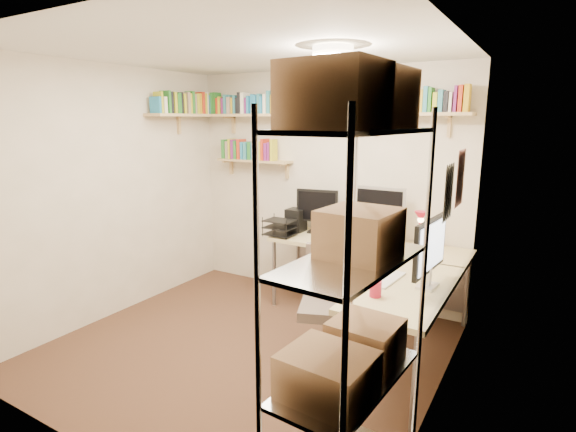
% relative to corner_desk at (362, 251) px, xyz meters
% --- Properties ---
extents(ground, '(3.20, 3.20, 0.00)m').
position_rel_corner_desk_xyz_m(ground, '(-0.70, -0.93, -0.75)').
color(ground, '#412C1B').
rests_on(ground, ground).
extents(room_shell, '(3.24, 3.04, 2.52)m').
position_rel_corner_desk_xyz_m(room_shell, '(-0.69, -0.93, 0.79)').
color(room_shell, beige).
rests_on(room_shell, ground).
extents(wall_shelves, '(3.12, 1.09, 0.80)m').
position_rel_corner_desk_xyz_m(wall_shelves, '(-1.12, 0.37, 1.27)').
color(wall_shelves, '#D3B577').
rests_on(wall_shelves, ground).
extents(corner_desk, '(2.04, 1.94, 1.32)m').
position_rel_corner_desk_xyz_m(corner_desk, '(0.00, 0.00, 0.00)').
color(corner_desk, '#CDBC85').
rests_on(corner_desk, ground).
extents(office_chair, '(0.55, 0.55, 0.96)m').
position_rel_corner_desk_xyz_m(office_chair, '(-0.02, -0.71, -0.35)').
color(office_chair, black).
rests_on(office_chair, ground).
extents(wire_rack, '(0.50, 0.91, 2.20)m').
position_rel_corner_desk_xyz_m(wire_rack, '(0.72, -2.03, 0.66)').
color(wire_rack, silver).
rests_on(wire_rack, ground).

